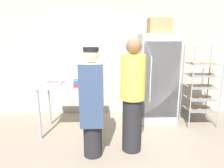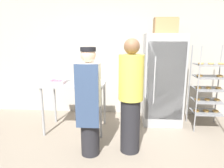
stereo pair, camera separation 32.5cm
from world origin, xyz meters
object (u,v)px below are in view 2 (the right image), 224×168
Objects in this scene: binder_stack at (84,83)px; person_baker at (89,101)px; blender_pitcher at (89,76)px; cardboard_storage_box at (165,26)px; baking_rack at (208,89)px; donut_box at (57,81)px; refrigerator at (162,80)px; person_customer at (131,97)px.

person_baker is (0.21, -0.65, -0.14)m from binder_stack.
binder_stack is (-0.04, -0.29, -0.06)m from blender_pitcher.
cardboard_storage_box reaches higher than person_baker.
baking_rack is 2.31m from blender_pitcher.
binder_stack is 0.70m from person_baker.
baking_rack is 6.38× the size of blender_pitcher.
donut_box is at bearing -173.36° from baking_rack.
baking_rack is 3.61× the size of cardboard_storage_box.
donut_box is 0.67× the size of cardboard_storage_box.
refrigerator is 7.25× the size of blender_pitcher.
binder_stack is (0.55, -0.14, 0.01)m from donut_box.
blender_pitcher is 1.79m from cardboard_storage_box.
person_baker is at bearing -46.45° from donut_box.
binder_stack is 1.94m from cardboard_storage_box.
person_customer reaches higher than binder_stack.
blender_pitcher is (-1.44, -0.40, 0.12)m from refrigerator.
blender_pitcher is 1.13m from person_customer.
person_customer is (-0.68, -1.24, -1.10)m from cardboard_storage_box.
donut_box is at bearing 154.15° from person_customer.
refrigerator is 1.14× the size of baking_rack.
refrigerator is at bearing 165.57° from baking_rack.
cardboard_storage_box reaches higher than refrigerator.
person_baker is (-2.12, -1.13, 0.06)m from baking_rack.
baking_rack reaches higher than binder_stack.
refrigerator is 1.07m from cardboard_storage_box.
refrigerator is 5.85× the size of binder_stack.
person_customer is (1.36, -0.66, -0.08)m from donut_box.
person_customer is at bearing -32.46° from binder_stack.
donut_box is at bearing 133.55° from person_baker.
refrigerator is at bearing 15.50° from blender_pitcher.
binder_stack is (-1.49, -0.69, 0.06)m from refrigerator.
person_customer reaches higher than person_baker.
cardboard_storage_box is at bearing 61.34° from person_customer.
blender_pitcher is 0.16× the size of person_baker.
refrigerator is 1.13× the size of person_baker.
person_customer is (-1.52, -0.99, 0.10)m from baking_rack.
person_customer is at bearing -119.09° from refrigerator.
refrigerator is 1.50m from blender_pitcher.
cardboard_storage_box is at bearing 47.07° from person_baker.
person_customer is at bearing -46.48° from blender_pitcher.
blender_pitcher is at bearing 99.97° from person_baker.
blender_pitcher is 0.98m from person_baker.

